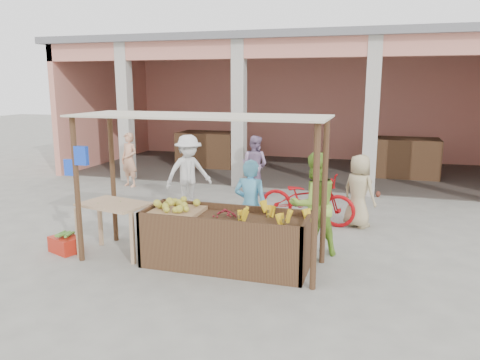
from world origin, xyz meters
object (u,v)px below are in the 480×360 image
(red_crate, at_px, (66,244))
(vendor_blue, at_px, (251,203))
(motorcycle, at_px, (307,198))
(side_table, at_px, (114,211))
(fruit_stall, at_px, (226,242))
(vendor_green, at_px, (314,202))

(red_crate, height_order, vendor_blue, vendor_blue)
(motorcycle, bearing_deg, side_table, 138.90)
(vendor_blue, distance_m, motorcycle, 2.07)
(fruit_stall, distance_m, vendor_green, 1.63)
(fruit_stall, relative_size, motorcycle, 1.25)
(red_crate, relative_size, vendor_blue, 0.30)
(side_table, height_order, vendor_blue, vendor_blue)
(motorcycle, bearing_deg, vendor_blue, 165.74)
(red_crate, bearing_deg, motorcycle, 59.03)
(side_table, xyz_separation_m, red_crate, (-0.89, -0.17, -0.62))
(fruit_stall, distance_m, side_table, 1.99)
(red_crate, relative_size, vendor_green, 0.28)
(red_crate, relative_size, motorcycle, 0.25)
(fruit_stall, bearing_deg, vendor_blue, 75.52)
(vendor_green, bearing_deg, side_table, -17.26)
(vendor_blue, height_order, vendor_green, vendor_green)
(red_crate, xyz_separation_m, vendor_green, (4.09, 1.11, 0.79))
(red_crate, bearing_deg, side_table, 31.87)
(vendor_blue, distance_m, vendor_green, 1.06)
(side_table, bearing_deg, fruit_stall, 13.41)
(vendor_green, bearing_deg, red_crate, -18.53)
(red_crate, distance_m, motorcycle, 4.72)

